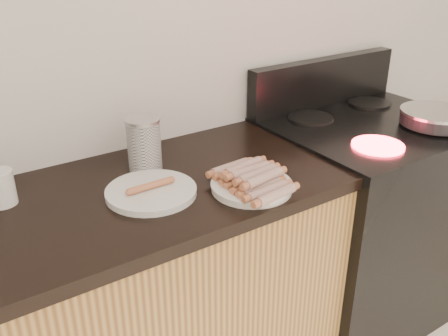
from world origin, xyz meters
TOP-DOWN VIEW (x-y plane):
  - wall_back at (0.00, 2.00)m, footprint 4.00×0.04m
  - stove at (0.78, 1.68)m, footprint 0.76×0.65m
  - stove_panel at (0.78, 1.96)m, footprint 0.76×0.06m
  - burner_near_left at (0.61, 1.51)m, footprint 0.18×0.18m
  - burner_near_right at (0.95, 1.51)m, footprint 0.18×0.18m
  - burner_far_left at (0.61, 1.84)m, footprint 0.18×0.18m
  - burner_far_right at (0.95, 1.84)m, footprint 0.18×0.18m
  - frying_pan at (0.95, 1.52)m, footprint 0.26×0.46m
  - main_plate at (0.07, 1.51)m, footprint 0.30×0.30m
  - side_plate at (-0.19, 1.65)m, footprint 0.34×0.34m
  - hotdog_pile at (0.07, 1.51)m, footprint 0.14×0.25m
  - plain_sausages at (-0.19, 1.65)m, footprint 0.14×0.02m
  - canister at (-0.13, 1.82)m, footprint 0.11×0.11m
  - mug at (-0.56, 1.83)m, footprint 0.10×0.10m

SIDE VIEW (x-z plane):
  - stove at x=0.78m, z-range 0.00..0.91m
  - main_plate at x=0.07m, z-range 0.90..0.92m
  - side_plate at x=-0.19m, z-range 0.90..0.92m
  - burner_near_left at x=0.61m, z-range 0.91..0.92m
  - burner_near_right at x=0.95m, z-range 0.91..0.92m
  - burner_far_left at x=0.61m, z-range 0.91..0.92m
  - burner_far_right at x=0.95m, z-range 0.91..0.92m
  - plain_sausages at x=-0.19m, z-range 0.92..0.94m
  - hotdog_pile at x=0.07m, z-range 0.91..0.97m
  - frying_pan at x=0.95m, z-range 0.92..0.98m
  - mug at x=-0.56m, z-range 0.90..1.00m
  - canister at x=-0.13m, z-range 0.90..1.07m
  - stove_panel at x=0.78m, z-range 0.91..1.11m
  - wall_back at x=0.00m, z-range 0.00..2.60m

